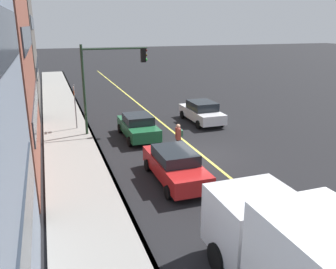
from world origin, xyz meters
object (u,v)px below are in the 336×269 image
at_px(car_green, 138,126).
at_px(street_sign_post, 75,104).
at_px(traffic_light_mast, 108,73).
at_px(pedestrian_with_backpack, 178,136).
at_px(car_white, 202,112).
at_px(car_red, 175,165).

xyz_separation_m(car_green, street_sign_post, (3.08, 3.58, 1.08)).
xyz_separation_m(traffic_light_mast, street_sign_post, (1.59, 2.11, -2.16)).
xyz_separation_m(car_green, pedestrian_with_backpack, (-3.60, -1.41, 0.25)).
bearing_deg(car_white, pedestrian_with_backpack, 144.87).
distance_m(pedestrian_with_backpack, street_sign_post, 8.38).
relative_size(car_red, street_sign_post, 1.50).
bearing_deg(car_green, street_sign_post, 49.36).
bearing_deg(car_red, car_white, -31.05).
bearing_deg(pedestrian_with_backpack, car_white, -35.13).
distance_m(car_white, pedestrian_with_backpack, 7.00).
relative_size(car_white, street_sign_post, 1.46).
distance_m(car_red, car_green, 6.96).
relative_size(pedestrian_with_backpack, street_sign_post, 0.55).
xyz_separation_m(car_red, street_sign_post, (10.03, 3.55, 1.07)).
height_order(car_red, pedestrian_with_backpack, pedestrian_with_backpack).
distance_m(car_red, pedestrian_with_backpack, 3.66).
height_order(pedestrian_with_backpack, traffic_light_mast, traffic_light_mast).
bearing_deg(street_sign_post, pedestrian_with_backpack, -143.23).
relative_size(car_green, street_sign_post, 1.41).
bearing_deg(pedestrian_with_backpack, car_red, 156.80).
relative_size(traffic_light_mast, street_sign_post, 1.84).
xyz_separation_m(car_red, pedestrian_with_backpack, (3.36, -1.44, 0.23)).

